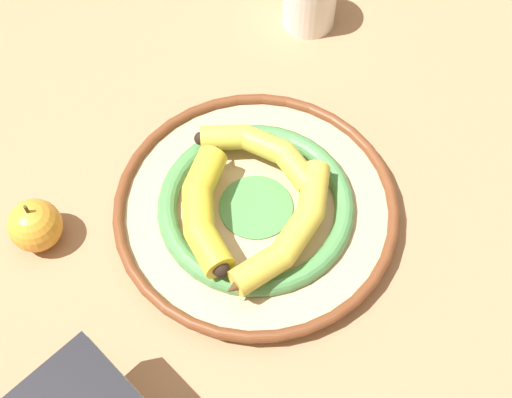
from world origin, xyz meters
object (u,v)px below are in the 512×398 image
(banana_a, at_px, (204,207))
(decorative_bowl, at_px, (256,208))
(apple, at_px, (35,225))
(banana_b, at_px, (289,233))
(banana_c, at_px, (264,151))

(banana_a, bearing_deg, decorative_bowl, 103.61)
(banana_a, distance_m, apple, 0.20)
(banana_a, xyz_separation_m, banana_b, (0.10, -0.01, -0.00))
(decorative_bowl, xyz_separation_m, banana_c, (-0.01, 0.06, 0.03))
(decorative_bowl, height_order, banana_a, banana_a)
(apple, bearing_deg, banana_a, 17.70)
(decorative_bowl, distance_m, apple, 0.27)
(decorative_bowl, xyz_separation_m, banana_a, (-0.05, -0.04, 0.04))
(decorative_bowl, relative_size, banana_b, 1.73)
(banana_b, bearing_deg, apple, 118.09)
(banana_b, bearing_deg, decorative_bowl, 67.80)
(banana_c, bearing_deg, decorative_bowl, 108.85)
(decorative_bowl, bearing_deg, banana_b, -39.99)
(banana_a, height_order, banana_c, banana_a)
(banana_b, height_order, apple, apple)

